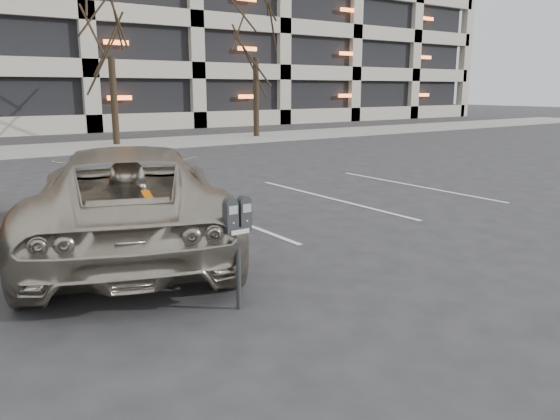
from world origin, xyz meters
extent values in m
plane|color=#28282B|center=(0.00, 0.00, 0.00)|extent=(140.00, 140.00, 0.00)
cube|color=gray|center=(0.00, 16.00, 0.06)|extent=(80.00, 4.00, 0.12)
cube|color=silver|center=(-1.40, 2.30, 0.01)|extent=(0.10, 5.20, 0.00)
cube|color=silver|center=(1.40, 2.30, 0.01)|extent=(0.10, 5.20, 0.00)
cube|color=silver|center=(4.20, 2.30, 0.01)|extent=(0.10, 5.20, 0.00)
cube|color=silver|center=(7.00, 2.30, 0.01)|extent=(0.10, 5.20, 0.00)
cylinder|color=black|center=(4.00, 16.00, 1.84)|extent=(0.28, 0.28, 3.68)
cylinder|color=black|center=(11.00, 16.00, 1.93)|extent=(0.28, 0.28, 3.86)
cylinder|color=black|center=(-0.69, -1.93, 0.45)|extent=(0.06, 0.06, 0.90)
cube|color=black|center=(-0.69, -1.93, 0.92)|extent=(0.30, 0.10, 0.06)
cube|color=silver|center=(-0.69, -1.98, 0.90)|extent=(0.22, 0.01, 0.05)
cube|color=gray|center=(-0.77, -1.99, 1.15)|extent=(0.11, 0.01, 0.09)
cube|color=gray|center=(-0.60, -1.99, 1.15)|extent=(0.11, 0.01, 0.09)
imported|color=#ABA291|center=(-0.84, 1.01, 0.80)|extent=(4.40, 6.28, 1.59)
cube|color=orange|center=(-1.19, 0.00, 1.59)|extent=(0.10, 0.20, 0.01)
camera|label=1|loc=(-3.58, -6.86, 2.40)|focal=35.00mm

